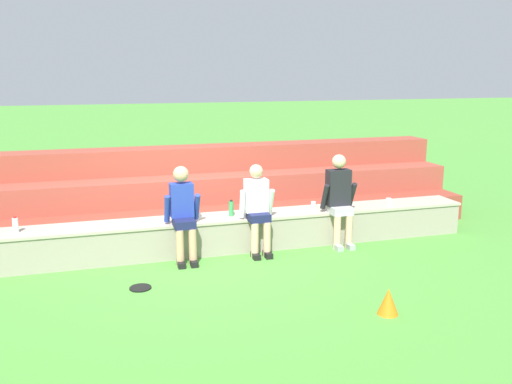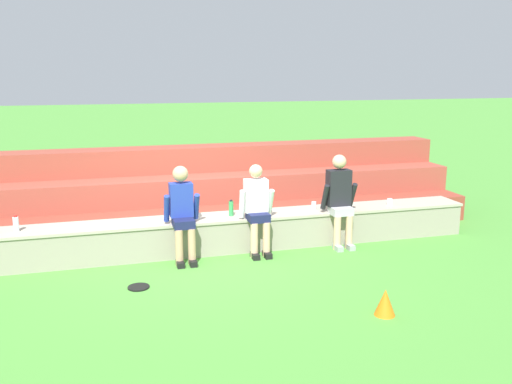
# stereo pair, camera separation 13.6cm
# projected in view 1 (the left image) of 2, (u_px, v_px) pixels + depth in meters

# --- Properties ---
(ground_plane) EXTENTS (80.00, 80.00, 0.00)m
(ground_plane) POSITION_uv_depth(u_px,v_px,m) (203.00, 258.00, 8.15)
(ground_plane) COLOR #4C9338
(stone_seating_wall) EXTENTS (8.81, 0.62, 0.53)m
(stone_seating_wall) POSITION_uv_depth(u_px,v_px,m) (199.00, 234.00, 8.36)
(stone_seating_wall) COLOR gray
(stone_seating_wall) RESTS_ON ground
(brick_bleachers) EXTENTS (10.04, 1.84, 1.35)m
(brick_bleachers) POSITION_uv_depth(u_px,v_px,m) (181.00, 196.00, 9.79)
(brick_bleachers) COLOR brown
(brick_bleachers) RESTS_ON ground
(person_far_left) EXTENTS (0.51, 0.57, 1.37)m
(person_far_left) POSITION_uv_depth(u_px,v_px,m) (183.00, 211.00, 7.88)
(person_far_left) COLOR tan
(person_far_left) RESTS_ON ground
(person_left_of_center) EXTENTS (0.52, 0.49, 1.35)m
(person_left_of_center) POSITION_uv_depth(u_px,v_px,m) (258.00, 207.00, 8.20)
(person_left_of_center) COLOR #DBAD89
(person_left_of_center) RESTS_ON ground
(person_center) EXTENTS (0.54, 0.48, 1.44)m
(person_center) POSITION_uv_depth(u_px,v_px,m) (340.00, 197.00, 8.58)
(person_center) COLOR #DBAD89
(person_center) RESTS_ON ground
(water_bottle_near_left) EXTENTS (0.08, 0.08, 0.23)m
(water_bottle_near_left) POSITION_uv_depth(u_px,v_px,m) (15.00, 225.00, 7.55)
(water_bottle_near_left) COLOR silver
(water_bottle_near_left) RESTS_ON stone_seating_wall
(water_bottle_mid_right) EXTENTS (0.07, 0.07, 0.25)m
(water_bottle_mid_right) POSITION_uv_depth(u_px,v_px,m) (231.00, 208.00, 8.41)
(water_bottle_mid_right) COLOR green
(water_bottle_mid_right) RESTS_ON stone_seating_wall
(plastic_cup_middle) EXTENTS (0.08, 0.08, 0.13)m
(plastic_cup_middle) POSITION_uv_depth(u_px,v_px,m) (313.00, 205.00, 8.82)
(plastic_cup_middle) COLOR white
(plastic_cup_middle) RESTS_ON stone_seating_wall
(plastic_cup_left_end) EXTENTS (0.09, 0.09, 0.10)m
(plastic_cup_left_end) POSITION_uv_depth(u_px,v_px,m) (389.00, 201.00, 9.15)
(plastic_cup_left_end) COLOR white
(plastic_cup_left_end) RESTS_ON stone_seating_wall
(frisbee) EXTENTS (0.28, 0.28, 0.02)m
(frisbee) POSITION_uv_depth(u_px,v_px,m) (140.00, 288.00, 7.00)
(frisbee) COLOR black
(frisbee) RESTS_ON ground
(sports_cone) EXTENTS (0.24, 0.24, 0.30)m
(sports_cone) POSITION_uv_depth(u_px,v_px,m) (388.00, 301.00, 6.24)
(sports_cone) COLOR orange
(sports_cone) RESTS_ON ground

